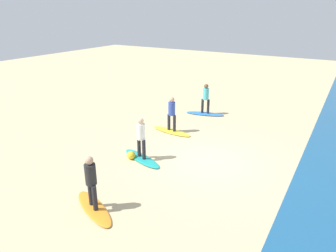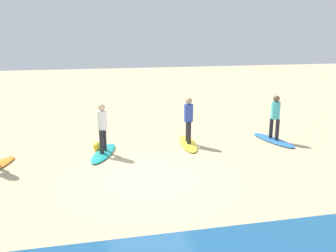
{
  "view_description": "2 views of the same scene",
  "coord_description": "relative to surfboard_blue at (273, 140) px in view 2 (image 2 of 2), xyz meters",
  "views": [
    {
      "loc": [
        9.88,
        4.06,
        5.51
      ],
      "look_at": [
        0.09,
        -1.82,
        1.13
      ],
      "focal_mm": 32.77,
      "sensor_mm": 36.0,
      "label": 1
    },
    {
      "loc": [
        1.55,
        9.47,
        4.07
      ],
      "look_at": [
        -0.98,
        -2.26,
        0.88
      ],
      "focal_mm": 39.2,
      "sensor_mm": 36.0,
      "label": 2
    }
  ],
  "objects": [
    {
      "name": "beach_ball",
      "position": [
        6.45,
        -0.21,
        0.12
      ],
      "size": [
        0.33,
        0.33,
        0.33
      ],
      "primitive_type": "sphere",
      "color": "yellow",
      "rests_on": "ground"
    },
    {
      "name": "surfboard_blue",
      "position": [
        0.0,
        0.0,
        0.0
      ],
      "size": [
        1.07,
        2.17,
        0.09
      ],
      "primitive_type": "ellipsoid",
      "rotation": [
        0.0,
        0.0,
        1.82
      ],
      "color": "blue",
      "rests_on": "ground"
    },
    {
      "name": "surfboard_yellow",
      "position": [
        3.22,
        -0.27,
        0.0
      ],
      "size": [
        0.76,
        2.14,
        0.09
      ],
      "primitive_type": "ellipsoid",
      "rotation": [
        0.0,
        0.0,
        1.47
      ],
      "color": "yellow",
      "rests_on": "ground"
    },
    {
      "name": "surfer_teal",
      "position": [
        6.27,
        0.17,
        0.99
      ],
      "size": [
        0.32,
        0.44,
        1.64
      ],
      "color": "#232328",
      "rests_on": "surfboard_teal"
    },
    {
      "name": "surfer_blue",
      "position": [
        -0.0,
        0.0,
        0.99
      ],
      "size": [
        0.32,
        0.45,
        1.64
      ],
      "color": "#232328",
      "rests_on": "surfboard_blue"
    },
    {
      "name": "ground_plane",
      "position": [
        5.06,
        2.51,
        -0.04
      ],
      "size": [
        60.0,
        60.0,
        0.0
      ],
      "primitive_type": "plane",
      "color": "#CCB789"
    },
    {
      "name": "surfer_yellow",
      "position": [
        3.22,
        -0.27,
        0.99
      ],
      "size": [
        0.32,
        0.46,
        1.64
      ],
      "color": "#232328",
      "rests_on": "surfboard_yellow"
    },
    {
      "name": "surfboard_teal",
      "position": [
        6.27,
        0.17,
        0.0
      ],
      "size": [
        1.21,
        2.17,
        0.09
      ],
      "primitive_type": "ellipsoid",
      "rotation": [
        0.0,
        0.0,
        1.24
      ],
      "color": "teal",
      "rests_on": "ground"
    }
  ]
}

